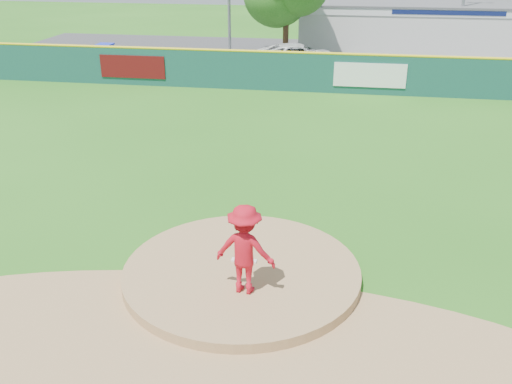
% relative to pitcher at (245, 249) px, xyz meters
% --- Properties ---
extents(ground, '(120.00, 120.00, 0.00)m').
position_rel_pitcher_xyz_m(ground, '(-0.25, 0.89, -1.26)').
color(ground, '#286B19').
rests_on(ground, ground).
extents(pitchers_mound, '(5.50, 5.50, 0.50)m').
position_rel_pitcher_xyz_m(pitchers_mound, '(-0.25, 0.89, -1.26)').
color(pitchers_mound, '#9E774C').
rests_on(pitchers_mound, ground).
extents(pitching_rubber, '(0.60, 0.15, 0.04)m').
position_rel_pitcher_xyz_m(pitching_rubber, '(-0.25, 1.19, -0.99)').
color(pitching_rubber, white).
rests_on(pitching_rubber, pitchers_mound).
extents(infield_dirt_arc, '(15.40, 15.40, 0.01)m').
position_rel_pitcher_xyz_m(infield_dirt_arc, '(-0.25, -2.11, -1.25)').
color(infield_dirt_arc, '#9E774C').
rests_on(infield_dirt_arc, ground).
extents(parking_lot, '(44.00, 16.00, 0.02)m').
position_rel_pitcher_xyz_m(parking_lot, '(-0.25, 27.89, -1.25)').
color(parking_lot, '#38383A').
rests_on(parking_lot, ground).
extents(pitcher, '(1.38, 0.91, 2.01)m').
position_rel_pitcher_xyz_m(pitcher, '(0.00, 0.00, 0.00)').
color(pitcher, red).
rests_on(pitcher, pitchers_mound).
extents(van, '(5.72, 3.35, 1.49)m').
position_rel_pitcher_xyz_m(van, '(-1.23, 24.51, -0.49)').
color(van, silver).
rests_on(van, parking_lot).
extents(pool_building_grp, '(15.20, 8.20, 3.31)m').
position_rel_pitcher_xyz_m(pool_building_grp, '(5.75, 32.88, 0.41)').
color(pool_building_grp, silver).
rests_on(pool_building_grp, ground).
extents(fence_banners, '(16.12, 0.04, 1.20)m').
position_rel_pitcher_xyz_m(fence_banners, '(-3.39, 18.81, -0.26)').
color(fence_banners, '#570C0D').
rests_on(fence_banners, ground).
extents(playground_slide, '(0.92, 2.59, 1.43)m').
position_rel_pitcher_xyz_m(playground_slide, '(-13.03, 23.06, -0.53)').
color(playground_slide, '#1A2EE0').
rests_on(playground_slide, ground).
extents(outfield_fence, '(40.00, 0.14, 2.07)m').
position_rel_pitcher_xyz_m(outfield_fence, '(-0.25, 18.89, -0.17)').
color(outfield_fence, '#154740').
rests_on(outfield_fence, ground).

